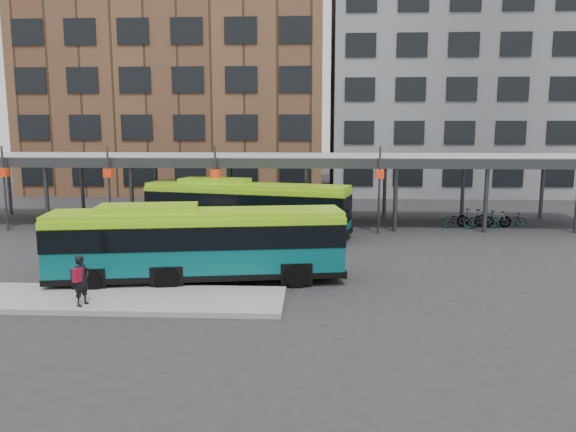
# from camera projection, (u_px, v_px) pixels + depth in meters

# --- Properties ---
(ground) EXTENTS (120.00, 120.00, 0.00)m
(ground) POSITION_uv_depth(u_px,v_px,m) (249.00, 280.00, 21.69)
(ground) COLOR #28282B
(ground) RESTS_ON ground
(boarding_island) EXTENTS (14.00, 3.00, 0.18)m
(boarding_island) POSITION_uv_depth(u_px,v_px,m) (78.00, 299.00, 18.98)
(boarding_island) COLOR gray
(boarding_island) RESTS_ON ground
(canopy) EXTENTS (40.00, 6.53, 4.80)m
(canopy) POSITION_uv_depth(u_px,v_px,m) (273.00, 159.00, 33.77)
(canopy) COLOR #999B9E
(canopy) RESTS_ON ground
(building_brick) EXTENTS (26.00, 14.00, 22.00)m
(building_brick) POSITION_uv_depth(u_px,v_px,m) (181.00, 71.00, 52.02)
(building_brick) COLOR brown
(building_brick) RESTS_ON ground
(building_grey) EXTENTS (24.00, 14.00, 20.00)m
(building_grey) POSITION_uv_depth(u_px,v_px,m) (465.00, 81.00, 50.90)
(building_grey) COLOR slate
(building_grey) RESTS_ON ground
(bus_front) EXTENTS (11.10, 3.98, 3.00)m
(bus_front) POSITION_uv_depth(u_px,v_px,m) (197.00, 242.00, 21.07)
(bus_front) COLOR #08575C
(bus_front) RESTS_ON ground
(bus_rear) EXTENTS (11.36, 4.99, 3.07)m
(bus_rear) POSITION_uv_depth(u_px,v_px,m) (246.00, 206.00, 30.35)
(bus_rear) COLOR #08575C
(bus_rear) RESTS_ON ground
(pedestrian) EXTENTS (0.57, 0.70, 1.64)m
(pedestrian) POSITION_uv_depth(u_px,v_px,m) (82.00, 280.00, 17.86)
(pedestrian) COLOR black
(pedestrian) RESTS_ON boarding_island
(bike_rack) EXTENTS (5.02, 1.48, 1.08)m
(bike_rack) POSITION_uv_depth(u_px,v_px,m) (483.00, 219.00, 32.93)
(bike_rack) COLOR slate
(bike_rack) RESTS_ON ground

